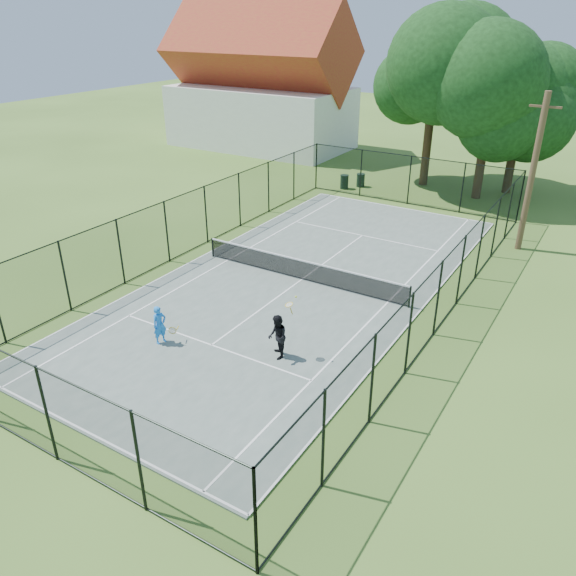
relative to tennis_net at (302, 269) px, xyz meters
The scene contains 13 objects.
ground 0.58m from the tennis_net, ahead, with size 120.00×120.00×0.00m, color #3F6121.
tennis_court 0.55m from the tennis_net, ahead, with size 11.00×24.00×0.06m, color #55645B.
tennis_net is the anchor object (origin of this frame).
fence 0.92m from the tennis_net, ahead, with size 13.10×26.10×3.00m.
tree_near_left 18.53m from the tennis_net, 92.10° to the left, with size 7.37×7.37×9.61m.
tree_near_mid 17.60m from the tennis_net, 78.74° to the left, with size 7.00×7.00×9.16m.
tree_near_right 19.95m from the tennis_net, 76.02° to the left, with size 6.18×6.18×8.53m.
building 28.14m from the tennis_net, 127.69° to the left, with size 15.30×8.15×11.87m.
trash_bin_left 14.76m from the tennis_net, 109.14° to the left, with size 0.58×0.58×0.93m.
trash_bin_right 15.52m from the tennis_net, 105.36° to the left, with size 0.58×0.58×0.88m.
utility_pole 12.11m from the tennis_net, 50.54° to the left, with size 1.40×0.30×7.59m.
player_blue 7.38m from the tennis_net, 103.02° to the right, with size 0.82×0.60×1.44m.
player_black 6.28m from the tennis_net, 67.34° to the right, with size 0.99×0.98×2.31m.
Camera 1 is at (11.27, -19.51, 10.81)m, focal length 35.00 mm.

